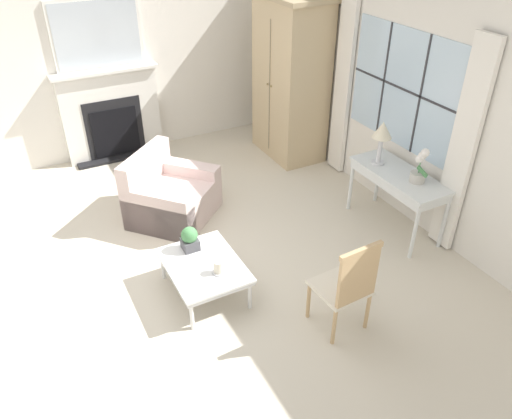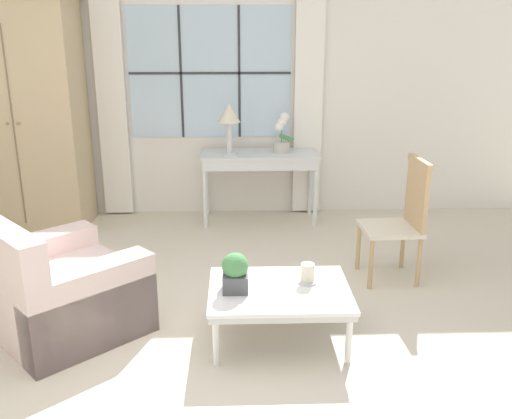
% 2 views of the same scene
% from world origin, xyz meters
% --- Properties ---
extents(ground_plane, '(14.00, 14.00, 0.00)m').
position_xyz_m(ground_plane, '(0.00, 0.00, 0.00)').
color(ground_plane, beige).
extents(wall_back_windowed, '(7.20, 0.14, 2.80)m').
position_xyz_m(wall_back_windowed, '(0.00, 3.02, 1.39)').
color(wall_back_windowed, silver).
rests_on(wall_back_windowed, ground_plane).
extents(wall_left, '(0.06, 7.20, 2.80)m').
position_xyz_m(wall_left, '(-3.03, 0.60, 1.40)').
color(wall_left, silver).
rests_on(wall_left, ground_plane).
extents(fireplace, '(0.34, 1.46, 2.23)m').
position_xyz_m(fireplace, '(-2.91, 0.29, 0.75)').
color(fireplace, black).
rests_on(fireplace, ground_plane).
extents(armoire, '(1.15, 0.72, 2.26)m').
position_xyz_m(armoire, '(-1.79, 2.62, 1.14)').
color(armoire, tan).
rests_on(armoire, ground_plane).
extents(console_table, '(1.20, 0.51, 0.72)m').
position_xyz_m(console_table, '(0.50, 2.69, 0.64)').
color(console_table, silver).
rests_on(console_table, ground_plane).
extents(table_lamp, '(0.22, 0.22, 0.51)m').
position_xyz_m(table_lamp, '(0.19, 2.62, 1.10)').
color(table_lamp, silver).
rests_on(table_lamp, console_table).
extents(potted_orchid, '(0.21, 0.17, 0.40)m').
position_xyz_m(potted_orchid, '(0.73, 2.73, 0.89)').
color(potted_orchid, '#BCB7AD').
rests_on(potted_orchid, console_table).
extents(armchair_upholstered, '(1.27, 1.28, 0.82)m').
position_xyz_m(armchair_upholstered, '(-0.93, 0.45, 0.27)').
color(armchair_upholstered, beige).
rests_on(armchair_upholstered, ground_plane).
extents(side_chair_wooden, '(0.46, 0.46, 0.99)m').
position_xyz_m(side_chair_wooden, '(1.58, 1.20, 0.55)').
color(side_chair_wooden, beige).
rests_on(side_chair_wooden, ground_plane).
extents(coffee_table, '(0.90, 0.69, 0.36)m').
position_xyz_m(coffee_table, '(0.53, 0.27, 0.32)').
color(coffee_table, silver).
rests_on(coffee_table, ground_plane).
extents(potted_plant_small, '(0.17, 0.17, 0.25)m').
position_xyz_m(potted_plant_small, '(0.25, 0.25, 0.49)').
color(potted_plant_small, '#4C4C51').
rests_on(potted_plant_small, coffee_table).
extents(pillar_candle, '(0.12, 0.12, 0.14)m').
position_xyz_m(pillar_candle, '(0.72, 0.35, 0.42)').
color(pillar_candle, silver).
rests_on(pillar_candle, coffee_table).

